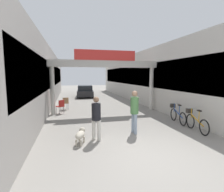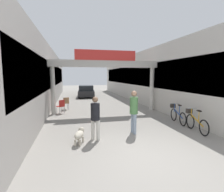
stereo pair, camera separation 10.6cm
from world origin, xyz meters
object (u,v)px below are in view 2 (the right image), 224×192
Objects in this scene: dog_on_leash at (80,134)px; bollard_post_metal at (134,117)px; pedestrian_companion at (134,109)px; parked_car_black at (86,91)px; pedestrian_with_dog at (95,115)px; cafe_chair_wood_farther at (66,102)px; bicycle_blue_second at (177,114)px; cafe_chair_red_nearer at (61,105)px; bicycle_orange_nearest at (195,121)px.

bollard_post_metal is (2.59, 1.35, 0.16)m from dog_on_leash.
parked_car_black is (-0.90, 13.45, -0.40)m from pedestrian_companion.
pedestrian_with_dog is 6.55m from cafe_chair_wood_farther.
parked_car_black reaches higher than bicycle_blue_second.
pedestrian_companion is 1.85× the size of bollard_post_metal.
cafe_chair_red_nearer is 0.22× the size of parked_car_black.
pedestrian_companion is 6.71m from cafe_chair_wood_farther.
pedestrian_companion is 13.49m from parked_car_black.
bollard_post_metal reaches higher than bicycle_blue_second.
cafe_chair_red_nearer is at bearing -101.44° from cafe_chair_wood_farther.
cafe_chair_red_nearer and cafe_chair_wood_farther have the same top height.
pedestrian_companion is 2.83m from bicycle_orange_nearest.
cafe_chair_wood_farther is 0.22× the size of parked_car_black.
cafe_chair_wood_farther is at bearing 116.25° from pedestrian_companion.
pedestrian_with_dog is 0.99× the size of bicycle_blue_second.
pedestrian_companion is at bearing 172.75° from bicycle_orange_nearest.
dog_on_leash is 2.93m from bollard_post_metal.
cafe_chair_red_nearer is (-3.52, 4.00, 0.04)m from bollard_post_metal.
bollard_post_metal is at bearing 67.01° from pedestrian_companion.
bollard_post_metal reaches higher than cafe_chair_wood_farther.
bicycle_orange_nearest is at bearing 3.18° from dog_on_leash.
parked_car_black is (-3.64, 13.80, 0.21)m from bicycle_orange_nearest.
pedestrian_with_dog is at bearing -166.12° from pedestrian_companion.
parked_car_black is (-3.69, 12.36, 0.21)m from bicycle_blue_second.
bollard_post_metal is at bearing -48.63° from cafe_chair_red_nearer.
bicycle_blue_second is 1.89× the size of cafe_chair_red_nearer.
cafe_chair_wood_farther is (0.26, 1.28, 0.00)m from cafe_chair_red_nearer.
pedestrian_companion reaches higher than bicycle_blue_second.
bicycle_orange_nearest is (5.03, 0.28, 0.10)m from dog_on_leash.
bicycle_orange_nearest is at bearing -48.07° from cafe_chair_wood_farther.
pedestrian_companion is at bearing 15.35° from dog_on_leash.
pedestrian_with_dog is at bearing -179.14° from bicycle_orange_nearest.
cafe_chair_red_nearer is at bearing 139.63° from bicycle_orange_nearest.
dog_on_leash is at bearing -176.82° from bicycle_orange_nearest.
cafe_chair_wood_farther is at bearing 101.26° from pedestrian_with_dog.
pedestrian_with_dog reaches higher than bicycle_orange_nearest.
bicycle_blue_second is at bearing 18.70° from dog_on_leash.
cafe_chair_red_nearer is (-3.22, 4.72, -0.51)m from pedestrian_companion.
dog_on_leash is 0.45× the size of bicycle_blue_second.
pedestrian_companion is at bearing -55.71° from cafe_chair_red_nearer.
pedestrian_with_dog is at bearing -78.74° from cafe_chair_wood_farther.
bollard_post_metal is 1.10× the size of cafe_chair_red_nearer.
cafe_chair_red_nearer is at bearing 124.29° from pedestrian_companion.
bicycle_blue_second is (2.79, 1.09, -0.61)m from pedestrian_companion.
cafe_chair_red_nearer is (-1.54, 5.13, -0.41)m from pedestrian_with_dog.
cafe_chair_red_nearer is at bearing 148.87° from bicycle_blue_second.
pedestrian_companion is 2.37× the size of dog_on_leash.
cafe_chair_wood_farther is (-1.28, 6.41, -0.41)m from pedestrian_with_dog.
pedestrian_companion is at bearing -158.65° from bicycle_blue_second.
bicycle_blue_second is (0.05, 1.44, 0.00)m from bicycle_orange_nearest.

